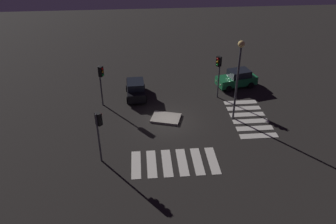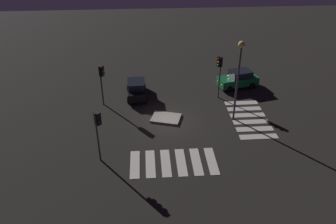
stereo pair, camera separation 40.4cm
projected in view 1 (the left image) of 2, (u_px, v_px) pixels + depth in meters
The scene contains 10 objects.
ground_plane at pixel (168, 122), 30.48m from camera, with size 80.00×80.00×0.00m, color black.
traffic_island at pixel (166, 118), 30.83m from camera, with size 2.96×2.54×0.18m.
car_black at pixel (136, 89), 34.06m from camera, with size 2.07×4.19×1.79m.
car_green at pixel (237, 79), 36.08m from camera, with size 4.46×2.71×1.83m.
traffic_light_west at pixel (101, 76), 31.46m from camera, with size 0.53×0.54×4.04m.
traffic_light_south at pixel (99, 125), 24.26m from camera, with size 0.53×0.54×4.11m.
traffic_light_north at pixel (219, 67), 32.65m from camera, with size 0.53×0.54×4.38m.
street_lamp at pixel (239, 67), 28.39m from camera, with size 0.56×0.56×7.29m.
crosswalk_near at pixel (175, 163), 25.57m from camera, with size 6.45×3.20×0.02m.
crosswalk_side at pixel (249, 118), 31.02m from camera, with size 3.20×6.45×0.02m.
Camera 1 is at (-2.24, -25.63, 16.36)m, focal length 36.61 mm.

